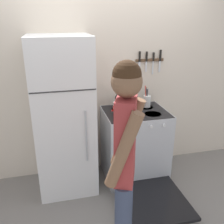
{
  "coord_description": "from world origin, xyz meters",
  "views": [
    {
      "loc": [
        -0.67,
        -3.07,
        2.03
      ],
      "look_at": [
        -0.04,
        -0.47,
        1.01
      ],
      "focal_mm": 40.0,
      "sensor_mm": 36.0,
      "label": 1
    }
  ],
  "objects": [
    {
      "name": "dutch_oven_pot",
      "position": [
        0.12,
        -0.45,
        0.99
      ],
      "size": [
        0.33,
        0.29,
        0.15
      ],
      "color": "red",
      "rests_on": "stove_range"
    },
    {
      "name": "ground_plane",
      "position": [
        0.0,
        0.0,
        0.0
      ],
      "size": [
        14.0,
        14.0,
        0.0
      ],
      "primitive_type": "plane",
      "color": "slate"
    },
    {
      "name": "refrigerator",
      "position": [
        -0.58,
        -0.32,
        0.93
      ],
      "size": [
        0.67,
        0.66,
        1.86
      ],
      "color": "white",
      "rests_on": "ground_plane"
    },
    {
      "name": "wall_knife_strip",
      "position": [
        0.57,
        -0.02,
        1.51
      ],
      "size": [
        0.38,
        0.03,
        0.31
      ],
      "color": "brown"
    },
    {
      "name": "wall_back",
      "position": [
        0.0,
        0.03,
        1.27
      ],
      "size": [
        10.0,
        0.06,
        2.55
      ],
      "color": "beige",
      "rests_on": "ground_plane"
    },
    {
      "name": "utensil_jar",
      "position": [
        0.5,
        -0.19,
        1.01
      ],
      "size": [
        0.1,
        0.1,
        0.28
      ],
      "color": "silver",
      "rests_on": "stove_range"
    },
    {
      "name": "stove_range",
      "position": [
        0.3,
        -0.36,
        0.46
      ],
      "size": [
        0.78,
        1.39,
        0.93
      ],
      "color": "silver",
      "rests_on": "ground_plane"
    },
    {
      "name": "person",
      "position": [
        -0.2,
        -1.55,
        1.01
      ],
      "size": [
        0.38,
        0.43,
        1.78
      ],
      "rotation": [
        0.0,
        0.0,
        1.18
      ],
      "color": "#38425B",
      "rests_on": "ground_plane"
    },
    {
      "name": "tea_kettle",
      "position": [
        0.14,
        -0.19,
        0.99
      ],
      "size": [
        0.23,
        0.18,
        0.22
      ],
      "color": "silver",
      "rests_on": "stove_range"
    }
  ]
}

